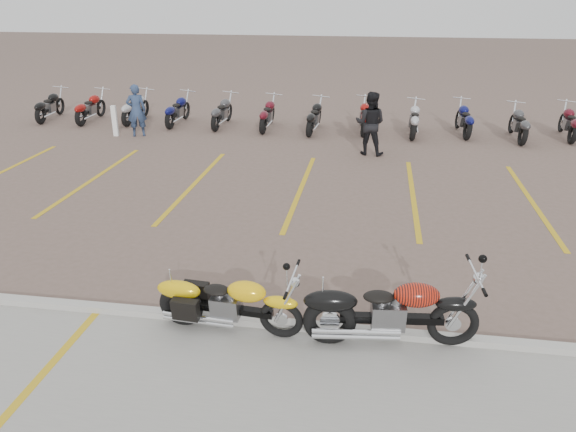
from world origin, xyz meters
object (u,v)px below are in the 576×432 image
(yellow_cruiser, at_px, (227,304))
(person_b, at_px, (370,123))
(flame_cruiser, at_px, (387,314))
(person_a, at_px, (136,110))
(bollard, at_px, (115,121))

(yellow_cruiser, xyz_separation_m, person_b, (1.78, 9.61, 0.48))
(flame_cruiser, height_order, person_a, person_a)
(flame_cruiser, bearing_deg, bollard, 123.67)
(bollard, bearing_deg, person_a, 6.57)
(yellow_cruiser, distance_m, person_a, 12.11)
(yellow_cruiser, height_order, bollard, bollard)
(person_b, distance_m, bollard, 8.42)
(yellow_cruiser, xyz_separation_m, person_a, (-5.82, 10.61, 0.41))
(flame_cruiser, relative_size, bollard, 2.39)
(person_a, height_order, bollard, person_a)
(person_a, xyz_separation_m, bollard, (-0.76, -0.09, -0.35))
(yellow_cruiser, distance_m, flame_cruiser, 2.24)
(flame_cruiser, xyz_separation_m, person_a, (-8.06, 10.61, 0.36))
(flame_cruiser, bearing_deg, person_a, 120.94)
(person_b, bearing_deg, flame_cruiser, 103.57)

